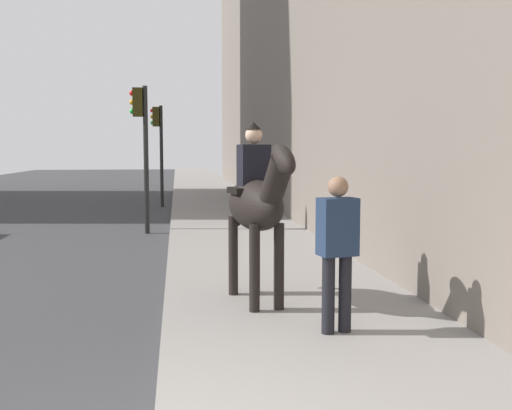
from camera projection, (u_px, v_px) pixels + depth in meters
mounted_horse_near at (257, 202)px, 7.47m from camera, size 2.14×0.84×2.34m
pedestrian_greeting at (337, 244)px, 6.28m from camera, size 0.33×0.44×1.70m
traffic_light_near_curb at (142, 135)px, 14.47m from camera, size 0.20×0.44×3.67m
traffic_light_far_curb at (159, 139)px, 21.27m from camera, size 0.20×0.44×3.69m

